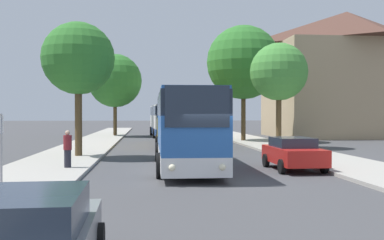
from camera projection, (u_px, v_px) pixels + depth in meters
ground_plane at (215, 182)px, 16.45m from camera, size 300.00×300.00×0.00m
sidewalk_left at (18, 183)px, 15.75m from camera, size 4.00×120.00×0.15m
building_right_background at (347, 74)px, 49.02m from camera, size 15.93×12.33×13.66m
bus_front at (186, 128)px, 20.56m from camera, size 2.88×10.47×3.51m
bus_middle at (174, 123)px, 35.33m from camera, size 3.05×10.46×3.29m
bus_rear at (164, 120)px, 49.19m from camera, size 3.11×10.98×3.43m
parked_car_left_curb at (25, 239)px, 6.33m from camera, size 2.11×4.12×1.41m
parked_car_right_near at (293, 153)px, 19.99m from camera, size 2.04×4.01×1.45m
parked_car_right_far at (214, 133)px, 41.97m from camera, size 2.24×4.30×1.40m
bus_stop_sign at (1, 140)px, 14.98m from camera, size 0.08×0.45×2.36m
pedestrian_waiting_far at (68, 149)px, 19.67m from camera, size 0.36×0.36×1.63m
tree_left_near at (78, 59)px, 25.20m from camera, size 4.07×4.07×7.51m
tree_left_far at (115, 81)px, 49.30m from camera, size 5.87×5.87×8.94m
tree_right_near at (279, 72)px, 32.57m from camera, size 4.19×4.19×7.51m
tree_right_mid at (243, 63)px, 39.76m from camera, size 6.55×6.55×10.19m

